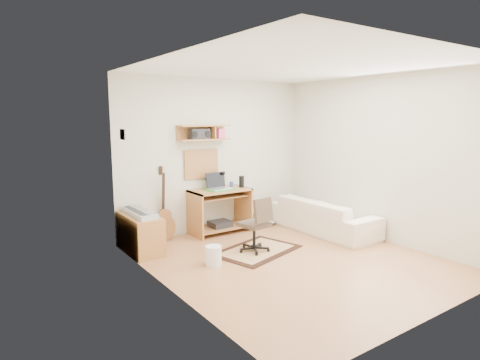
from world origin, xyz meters
TOP-DOWN VIEW (x-y plane):
  - floor at (0.00, 0.00)m, footprint 3.60×4.00m
  - ceiling at (0.00, 0.00)m, footprint 3.60×4.00m
  - back_wall at (0.00, 2.00)m, footprint 3.60×0.01m
  - left_wall at (-1.80, 0.00)m, footprint 0.01×4.00m
  - right_wall at (1.80, 0.00)m, footprint 0.01×4.00m
  - wall_shelf at (-0.30, 1.88)m, footprint 0.90×0.25m
  - cork_board at (-0.30, 1.98)m, footprint 0.64×0.03m
  - wall_photo at (-1.79, 1.50)m, footprint 0.02×0.20m
  - desk at (-0.10, 1.73)m, footprint 1.00×0.55m
  - laptop at (-0.11, 1.71)m, footprint 0.38×0.38m
  - speaker at (0.32, 1.68)m, footprint 0.09×0.09m
  - desk_lamp at (0.09, 1.87)m, footprint 0.09×0.09m
  - pencil_cup at (0.21, 1.83)m, footprint 0.06×0.06m
  - boombox at (-0.39, 1.87)m, footprint 0.33×0.15m
  - rug at (-0.17, 0.59)m, footprint 1.42×1.13m
  - task_chair at (-0.22, 0.59)m, footprint 0.48×0.48m
  - cabinet at (-1.58, 1.55)m, footprint 0.40×0.90m
  - music_keyboard at (-1.58, 1.55)m, footprint 0.25×0.81m
  - guitar at (-1.04, 1.86)m, footprint 0.35×0.26m
  - waste_basket at (-0.99, 0.47)m, footprint 0.23×0.23m
  - printer at (0.78, 1.76)m, footprint 0.55×0.49m
  - sofa at (1.38, 0.75)m, footprint 0.57×1.96m

SIDE VIEW (x-z plane):
  - floor at x=0.00m, z-range -0.01..0.00m
  - rug at x=-0.17m, z-range 0.00..0.02m
  - printer at x=0.78m, z-range 0.00..0.17m
  - waste_basket at x=-0.99m, z-range 0.00..0.26m
  - cabinet at x=-1.58m, z-range 0.00..0.55m
  - desk at x=-0.10m, z-range 0.00..0.75m
  - sofa at x=1.38m, z-range 0.00..0.76m
  - task_chair at x=-0.22m, z-range 0.00..0.83m
  - music_keyboard at x=-1.58m, z-range 0.55..0.62m
  - guitar at x=-1.04m, z-range 0.00..1.19m
  - pencil_cup at x=0.21m, z-range 0.75..0.84m
  - speaker at x=0.32m, z-range 0.75..0.95m
  - laptop at x=-0.11m, z-range 0.75..1.03m
  - desk_lamp at x=0.09m, z-range 0.75..1.03m
  - cork_board at x=-0.30m, z-range 0.92..1.42m
  - back_wall at x=0.00m, z-range 0.00..2.60m
  - left_wall at x=-1.80m, z-range 0.00..2.60m
  - right_wall at x=1.80m, z-range 0.00..2.60m
  - boombox at x=-0.39m, z-range 1.59..1.77m
  - wall_shelf at x=-0.30m, z-range 1.57..1.83m
  - wall_photo at x=-1.79m, z-range 1.65..1.79m
  - ceiling at x=0.00m, z-range 2.60..2.61m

